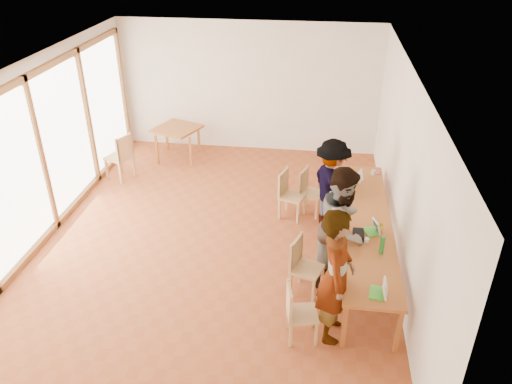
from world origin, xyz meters
TOP-DOWN VIEW (x-y plane):
  - ground at (0.00, 0.00)m, footprint 8.00×8.00m
  - wall_back at (0.00, 4.00)m, footprint 6.00×0.10m
  - wall_front at (0.00, -4.00)m, footprint 6.00×0.10m
  - wall_right at (3.00, 0.00)m, footprint 0.10×8.00m
  - window_wall at (-2.96, 0.00)m, footprint 0.10×8.00m
  - ceiling at (0.00, 0.00)m, footprint 6.00×8.00m
  - communal_table at (2.50, -0.27)m, footprint 0.80×4.00m
  - side_table at (-1.53, 3.20)m, footprint 0.90×0.90m
  - chair_near at (1.52, -2.12)m, footprint 0.46×0.46m
  - chair_mid at (1.54, -1.15)m, footprint 0.54×0.54m
  - chair_far at (1.17, 0.97)m, footprint 0.54×0.54m
  - chair_empty at (1.53, 1.17)m, footprint 0.52×0.52m
  - chair_spare at (-2.40, 2.00)m, footprint 0.62×0.62m
  - person_near at (2.01, -1.97)m, footprint 0.49×0.72m
  - person_mid at (2.11, -0.81)m, footprint 1.02×1.14m
  - person_far at (1.95, 0.72)m, footprint 1.02×1.25m
  - laptop_near at (2.59, -2.00)m, footprint 0.26×0.29m
  - laptop_mid at (2.59, -0.56)m, footprint 0.28×0.29m
  - laptop_far at (2.42, 1.10)m, footprint 0.29×0.30m
  - yellow_mug at (2.67, -0.49)m, footprint 0.19×0.19m
  - green_bottle at (2.66, -1.09)m, footprint 0.07×0.07m
  - clear_glass at (2.73, 1.40)m, footprint 0.07×0.07m
  - condiment_cup at (2.48, -0.83)m, footprint 0.08×0.08m
  - pink_phone at (2.82, 1.46)m, footprint 0.05×0.10m
  - black_pouch at (2.36, -0.73)m, footprint 0.16×0.26m

SIDE VIEW (x-z plane):
  - ground at x=0.00m, z-range 0.00..0.00m
  - chair_near at x=1.52m, z-range 0.29..0.74m
  - chair_empty at x=1.53m, z-range 0.30..0.77m
  - chair_mid at x=1.54m, z-range 0.31..0.79m
  - chair_far at x=1.17m, z-range 0.32..0.81m
  - chair_spare at x=-2.40m, z-range 0.35..0.89m
  - side_table at x=-1.53m, z-range 0.29..1.04m
  - communal_table at x=2.50m, z-range 0.33..1.08m
  - pink_phone at x=2.82m, z-range 0.75..0.76m
  - condiment_cup at x=2.48m, z-range 0.75..0.81m
  - clear_glass at x=2.73m, z-range 0.75..0.84m
  - black_pouch at x=2.36m, z-range 0.75..0.84m
  - yellow_mug at x=2.67m, z-range 0.75..0.86m
  - laptop_mid at x=2.59m, z-range 0.70..0.91m
  - laptop_far at x=2.42m, z-range 0.70..0.91m
  - laptop_near at x=2.59m, z-range 0.70..0.92m
  - person_far at x=1.95m, z-range 0.00..1.69m
  - green_bottle at x=2.66m, z-range 0.75..1.03m
  - person_mid at x=2.11m, z-range 0.00..1.93m
  - person_near at x=2.01m, z-range 0.00..1.93m
  - wall_back at x=0.00m, z-range 0.00..3.00m
  - wall_front at x=0.00m, z-range 0.00..3.00m
  - wall_right at x=3.00m, z-range 0.00..3.00m
  - window_wall at x=-2.96m, z-range 0.00..3.00m
  - ceiling at x=0.00m, z-range 3.00..3.04m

